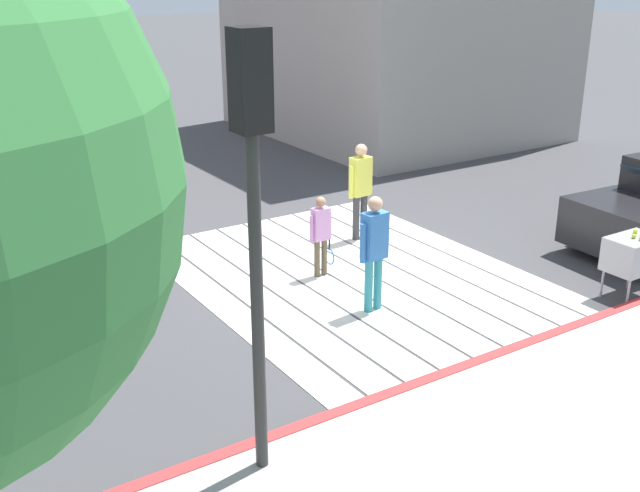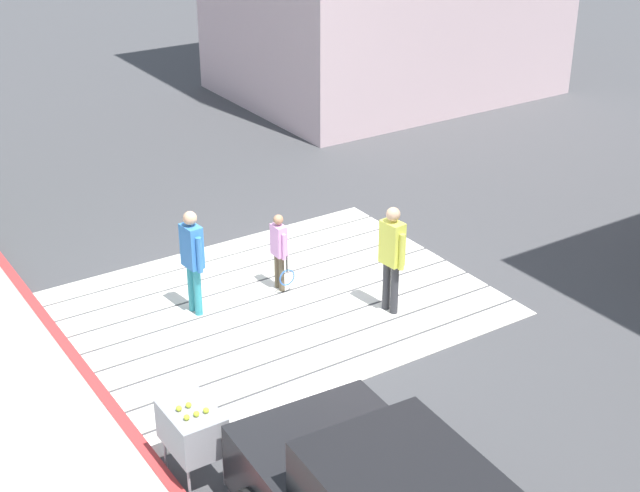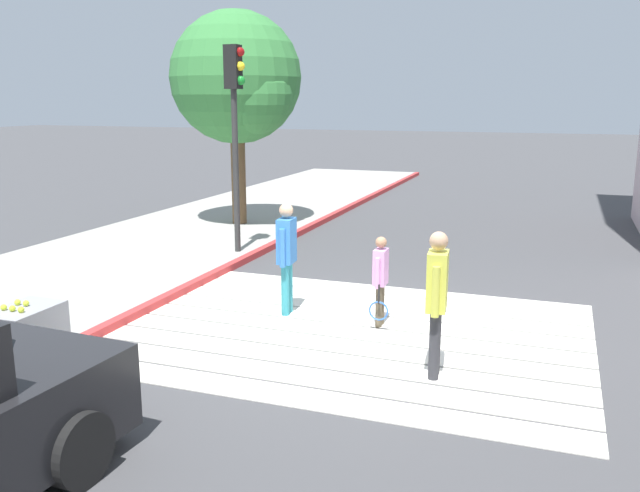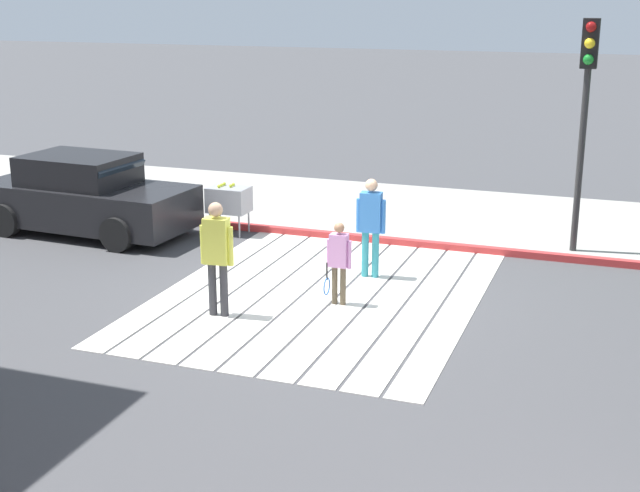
% 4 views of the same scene
% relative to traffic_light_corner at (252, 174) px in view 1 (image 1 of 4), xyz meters
% --- Properties ---
extents(ground_plane, '(120.00, 120.00, 0.00)m').
position_rel_traffic_light_corner_xyz_m(ground_plane, '(3.58, -3.62, -3.04)').
color(ground_plane, '#424244').
extents(crosswalk_stripes, '(6.40, 4.90, 0.01)m').
position_rel_traffic_light_corner_xyz_m(crosswalk_stripes, '(3.58, -3.62, -3.03)').
color(crosswalk_stripes, silver).
rests_on(crosswalk_stripes, ground).
extents(curb_painted, '(0.16, 40.00, 0.13)m').
position_rel_traffic_light_corner_xyz_m(curb_painted, '(0.33, -3.62, -2.97)').
color(curb_painted, '#BC3333').
rests_on(curb_painted, ground).
extents(traffic_light_corner, '(0.39, 0.28, 4.24)m').
position_rel_traffic_light_corner_xyz_m(traffic_light_corner, '(0.00, 0.00, 0.00)').
color(traffic_light_corner, '#2D2D2D').
rests_on(traffic_light_corner, ground).
extents(tennis_ball_cart, '(0.56, 0.80, 1.02)m').
position_rel_traffic_light_corner_xyz_m(tennis_ball_cart, '(0.68, -6.60, -2.34)').
color(tennis_ball_cart, '#99999E').
rests_on(tennis_ball_cart, ground).
extents(pedestrian_adult_lead, '(0.26, 0.51, 1.75)m').
position_rel_traffic_light_corner_xyz_m(pedestrian_adult_lead, '(4.93, -4.74, -2.02)').
color(pedestrian_adult_lead, '#333338').
rests_on(pedestrian_adult_lead, ground).
extents(pedestrian_adult_trailing, '(0.25, 0.50, 1.71)m').
position_rel_traffic_light_corner_xyz_m(pedestrian_adult_trailing, '(2.40, -3.15, -2.04)').
color(pedestrian_adult_trailing, teal).
rests_on(pedestrian_adult_trailing, ground).
extents(pedestrian_child_with_racket, '(0.28, 0.40, 1.32)m').
position_rel_traffic_light_corner_xyz_m(pedestrian_child_with_racket, '(3.87, -3.22, -2.29)').
color(pedestrian_child_with_racket, brown).
rests_on(pedestrian_child_with_racket, ground).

